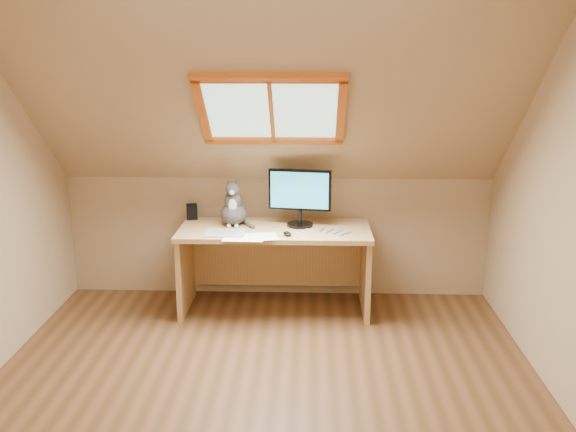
{
  "coord_description": "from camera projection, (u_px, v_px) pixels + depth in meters",
  "views": [
    {
      "loc": [
        0.28,
        -3.41,
        2.03
      ],
      "look_at": [
        0.12,
        1.0,
        0.88
      ],
      "focal_mm": 40.0,
      "sensor_mm": 36.0,
      "label": 1
    }
  ],
  "objects": [
    {
      "name": "monitor",
      "position": [
        300.0,
        194.0,
        4.98
      ],
      "size": [
        0.49,
        0.21,
        0.45
      ],
      "color": "black",
      "rests_on": "desk"
    },
    {
      "name": "graphics_tablet",
      "position": [
        225.0,
        233.0,
        4.83
      ],
      "size": [
        0.29,
        0.21,
        0.01
      ],
      "primitive_type": "cube",
      "rotation": [
        0.0,
        0.0,
        0.01
      ],
      "color": "#B2B2B7",
      "rests_on": "desk"
    },
    {
      "name": "papers",
      "position": [
        257.0,
        237.0,
        4.74
      ],
      "size": [
        0.33,
        0.27,
        0.0
      ],
      "color": "white",
      "rests_on": "desk"
    },
    {
      "name": "room_shell",
      "position": [
        259.0,
        167.0,
        3.37
      ],
      "size": [
        3.52,
        3.52,
        2.41
      ],
      "color": "tan",
      "rests_on": "ground"
    },
    {
      "name": "cables",
      "position": [
        321.0,
        232.0,
        4.86
      ],
      "size": [
        0.51,
        0.26,
        0.01
      ],
      "color": "silver",
      "rests_on": "desk"
    },
    {
      "name": "mouse",
      "position": [
        287.0,
        234.0,
        4.78
      ],
      "size": [
        0.09,
        0.11,
        0.03
      ],
      "primitive_type": "ellipsoid",
      "rotation": [
        0.0,
        0.0,
        0.4
      ],
      "color": "black",
      "rests_on": "desk"
    },
    {
      "name": "cat",
      "position": [
        233.0,
        208.0,
        5.04
      ],
      "size": [
        0.21,
        0.25,
        0.38
      ],
      "color": "#45403D",
      "rests_on": "desk"
    },
    {
      "name": "ground",
      "position": [
        263.0,
        400.0,
        3.83
      ],
      "size": [
        3.5,
        3.5,
        0.0
      ],
      "primitive_type": "plane",
      "color": "brown",
      "rests_on": "ground"
    },
    {
      "name": "desk_speaker",
      "position": [
        192.0,
        212.0,
        5.24
      ],
      "size": [
        0.1,
        0.1,
        0.12
      ],
      "primitive_type": "cube",
      "rotation": [
        0.0,
        0.0,
        0.25
      ],
      "color": "black",
      "rests_on": "desk"
    },
    {
      "name": "desk",
      "position": [
        275.0,
        252.0,
        5.11
      ],
      "size": [
        1.49,
        0.65,
        0.68
      ],
      "color": "tan",
      "rests_on": "ground"
    }
  ]
}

